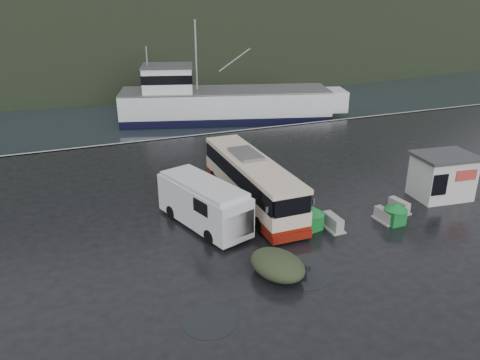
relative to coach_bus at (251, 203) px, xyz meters
name	(u,v)px	position (x,y,z in m)	size (l,w,h in m)	color
ground	(284,235)	(0.07, -4.44, 0.00)	(160.00, 160.00, 0.00)	black
harbor_water	(93,43)	(0.07, 105.56, 0.00)	(300.00, 180.00, 0.02)	black
quay_edge	(186,137)	(0.07, 15.56, 0.00)	(160.00, 0.60, 1.50)	#999993
headland	(87,17)	(10.07, 245.56, 0.00)	(780.00, 540.00, 570.00)	black
coach_bus	(251,203)	(0.00, 0.00, 0.00)	(2.79, 10.96, 3.09)	beige
white_van	(204,225)	(-3.59, -1.72, 0.00)	(2.19, 6.37, 2.67)	silver
waste_bin_left	(311,229)	(1.80, -4.31, 0.00)	(0.99, 0.99, 1.38)	#14752C
waste_bin_right	(394,224)	(6.48, -5.49, 0.00)	(0.94, 0.94, 1.31)	#14752C
dome_tent	(277,275)	(-1.95, -7.77, 0.00)	(2.08, 2.91, 1.15)	#2E3821
ticket_kiosk	(439,197)	(11.59, -3.47, 0.00)	(3.67, 2.78, 2.87)	silver
jersey_barrier_a	(332,229)	(2.90, -4.72, 0.00)	(0.79, 1.58, 0.79)	#999993
jersey_barrier_b	(398,211)	(7.77, -4.25, 0.00)	(0.73, 1.45, 0.73)	#999993
jersey_barrier_c	(384,221)	(6.16, -4.99, 0.00)	(0.71, 1.43, 0.71)	#999993
fishing_trawler	(226,108)	(7.37, 25.06, 0.00)	(27.49, 6.02, 11.00)	silver
puddles	(274,283)	(-2.35, -8.32, 0.01)	(7.84, 4.84, 0.01)	black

